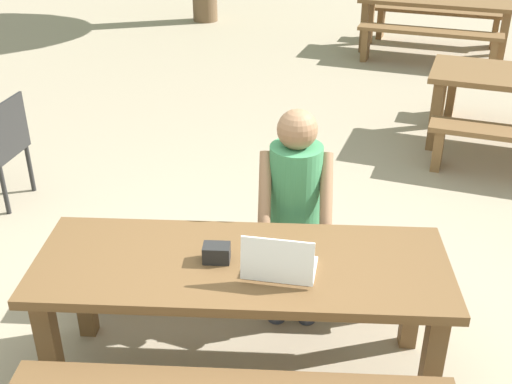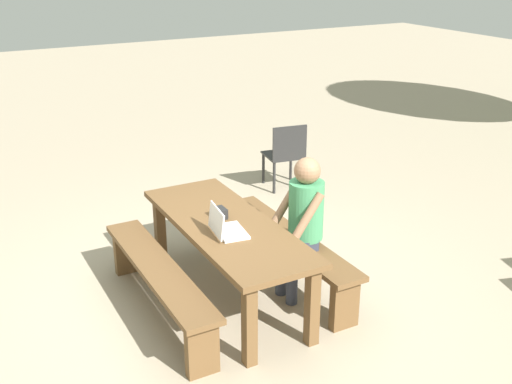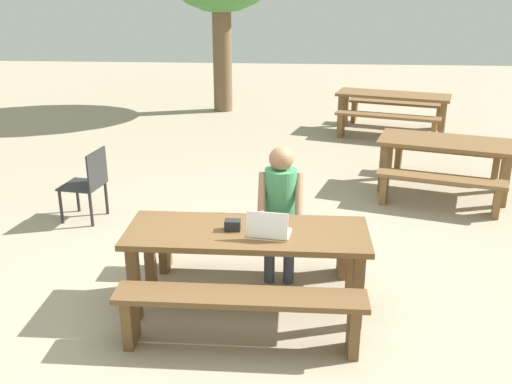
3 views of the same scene
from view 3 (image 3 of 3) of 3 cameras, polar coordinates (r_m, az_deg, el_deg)
The scene contains 14 objects.
ground_plane at distance 5.18m, azimuth -0.85°, elevation -11.01°, with size 30.00×30.00×0.00m, color tan.
picnic_table_front at distance 4.89m, azimuth -0.88°, elevation -4.90°, with size 2.02×0.74×0.71m.
bench_near at distance 4.47m, azimuth -1.55°, elevation -11.25°, with size 1.91×0.30×0.47m.
bench_far at distance 5.56m, azimuth -0.32°, elevation -4.56°, with size 1.91×0.30×0.47m.
laptop at distance 4.72m, azimuth 1.25°, elevation -3.71°, with size 0.37×0.29×0.23m.
small_pouch at distance 4.84m, azimuth -2.31°, elevation -3.27°, with size 0.13×0.09×0.09m.
person_seated at distance 5.36m, azimuth 2.40°, elevation -0.99°, with size 0.41×0.41×1.26m.
plastic_chair at distance 7.01m, azimuth -16.13°, elevation 0.87°, with size 0.50×0.50×0.85m.
picnic_table_mid at distance 10.89m, azimuth 13.27°, elevation 8.78°, with size 2.09×1.20×0.72m.
bench_mid_south at distance 10.37m, azimuth 12.71°, elevation 6.78°, with size 1.80×0.78×0.46m.
bench_mid_north at distance 11.51m, azimuth 13.56°, elevation 8.04°, with size 1.80×0.78×0.46m.
picnic_table_rear at distance 7.98m, azimuth 18.12°, elevation 4.07°, with size 1.85×1.24×0.70m.
bench_rear_south at distance 7.42m, azimuth 17.58°, elevation 0.64°, with size 1.55×0.72×0.42m.
bench_rear_north at distance 8.70m, azimuth 18.18°, elevation 3.42°, with size 1.55×0.72×0.42m.
Camera 3 is at (0.39, -4.41, 2.70)m, focal length 40.80 mm.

